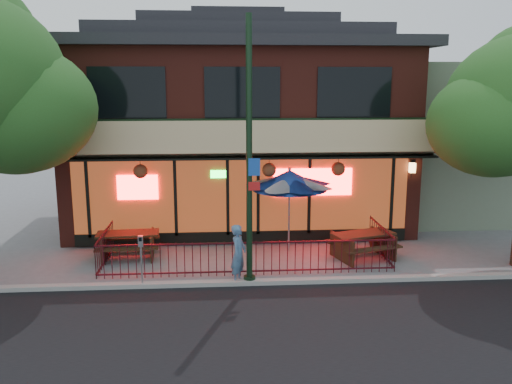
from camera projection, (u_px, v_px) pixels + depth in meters
ground at (249, 278)px, 15.03m from camera, size 80.00×80.00×0.00m
curb at (250, 282)px, 14.53m from camera, size 80.00×0.25×0.12m
restaurant_building at (238, 113)px, 21.15m from camera, size 12.96×9.49×8.05m
neighbor_building at (453, 138)px, 22.58m from camera, size 6.00×7.00×6.00m
patio_fence at (248, 250)px, 15.40m from camera, size 8.44×2.62×1.00m
street_light at (249, 168)px, 14.00m from camera, size 0.43×0.32×7.00m
picnic_table_left at (128, 241)px, 16.64m from camera, size 1.97×1.56×0.80m
picnic_table_right at (363, 242)px, 16.59m from camera, size 2.23×1.94×0.81m
patio_umbrella at (289, 180)px, 17.01m from camera, size 2.37×2.37×2.71m
pedestrian at (239, 254)px, 14.51m from camera, size 0.58×0.70×1.62m
parking_meter_near at (141, 253)px, 14.17m from camera, size 0.13×0.11×1.41m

